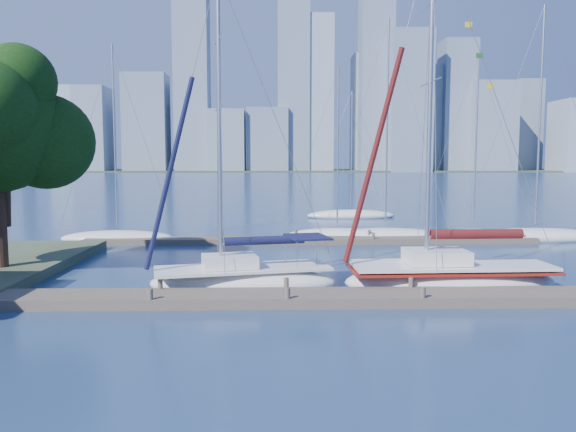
{
  "coord_description": "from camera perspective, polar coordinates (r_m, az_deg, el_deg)",
  "views": [
    {
      "loc": [
        -0.46,
        -21.06,
        5.39
      ],
      "look_at": [
        0.14,
        4.0,
        2.97
      ],
      "focal_mm": 35.0,
      "sensor_mm": 36.0,
      "label": 1
    }
  ],
  "objects": [
    {
      "name": "bg_boat_0",
      "position": [
        39.91,
        -16.93,
        -2.11
      ],
      "size": [
        7.73,
        2.34,
        13.52
      ],
      "rotation": [
        0.0,
        0.0,
        -0.01
      ],
      "color": "silver",
      "rests_on": "ground"
    },
    {
      "name": "sailboat_maroon",
      "position": [
        24.98,
        16.14,
        -4.4
      ],
      "size": [
        9.16,
        3.26,
        15.55
      ],
      "rotation": [
        0.0,
        0.0,
        0.03
      ],
      "color": "silver",
      "rests_on": "ground"
    },
    {
      "name": "bg_boat_3",
      "position": [
        39.89,
        9.86,
        -1.93
      ],
      "size": [
        8.81,
        5.61,
        15.41
      ],
      "rotation": [
        0.0,
        0.0,
        -0.42
      ],
      "color": "silver",
      "rests_on": "ground"
    },
    {
      "name": "far_dock",
      "position": [
        37.51,
        2.4,
        -2.48
      ],
      "size": [
        30.0,
        1.8,
        0.36
      ],
      "primitive_type": "cube",
      "color": "#4B4237",
      "rests_on": "ground"
    },
    {
      "name": "skyline",
      "position": [
        313.56,
        2.13,
        10.76
      ],
      "size": [
        502.39,
        51.31,
        108.25
      ],
      "color": "gray",
      "rests_on": "ground"
    },
    {
      "name": "far_shore",
      "position": [
        341.1,
        -1.31,
        4.6
      ],
      "size": [
        800.0,
        100.0,
        1.5
      ],
      "primitive_type": "cube",
      "color": "#38472D",
      "rests_on": "ground"
    },
    {
      "name": "ground",
      "position": [
        21.74,
        -0.12,
        -8.85
      ],
      "size": [
        700.0,
        700.0,
        0.0
      ],
      "primitive_type": "plane",
      "color": "navy",
      "rests_on": "ground"
    },
    {
      "name": "bg_boat_7",
      "position": [
        54.69,
        6.41,
        0.09
      ],
      "size": [
        8.62,
        2.81,
        12.51
      ],
      "rotation": [
        0.0,
        0.0,
        -0.05
      ],
      "color": "silver",
      "rests_on": "ground"
    },
    {
      "name": "near_dock",
      "position": [
        21.7,
        -0.12,
        -8.34
      ],
      "size": [
        26.0,
        2.0,
        0.4
      ],
      "primitive_type": "cube",
      "color": "#4B4237",
      "rests_on": "ground"
    },
    {
      "name": "bg_boat_4",
      "position": [
        41.02,
        18.28,
        -1.96
      ],
      "size": [
        7.86,
        5.09,
        12.89
      ],
      "rotation": [
        0.0,
        0.0,
        -0.41
      ],
      "color": "silver",
      "rests_on": "ground"
    },
    {
      "name": "bg_boat_5",
      "position": [
        42.3,
        23.79,
        -1.87
      ],
      "size": [
        9.88,
        4.52,
        16.18
      ],
      "rotation": [
        0.0,
        0.0,
        -0.22
      ],
      "color": "silver",
      "rests_on": "ground"
    },
    {
      "name": "sailboat_navy",
      "position": [
        24.02,
        -4.63,
        -4.77
      ],
      "size": [
        8.34,
        4.26,
        13.6
      ],
      "rotation": [
        0.0,
        0.0,
        0.22
      ],
      "color": "silver",
      "rests_on": "ground"
    },
    {
      "name": "bg_boat_2",
      "position": [
        39.9,
        5.01,
        -1.91
      ],
      "size": [
        7.47,
        2.91,
        12.26
      ],
      "rotation": [
        0.0,
        0.0,
        0.11
      ],
      "color": "silver",
      "rests_on": "ground"
    }
  ]
}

